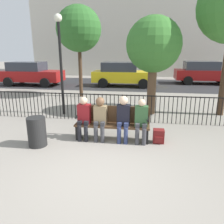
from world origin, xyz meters
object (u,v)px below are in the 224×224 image
park_bench (112,122)px  parked_car_1 (31,73)px  tree_0 (79,29)px  seated_person_1 (100,116)px  backpack (159,136)px  tree_2 (154,46)px  lamp_post (60,50)px  parked_car_2 (204,72)px  trash_bin (37,132)px  seated_person_0 (84,116)px  seated_person_3 (141,119)px  seated_person_2 (123,116)px  parked_car_0 (123,74)px

park_bench → parked_car_1: parked_car_1 is taller
tree_0 → seated_person_1: bearing=-69.1°
park_bench → backpack: size_ratio=5.52×
tree_2 → parked_car_1: 10.22m
lamp_post → parked_car_2: bearing=50.7°
tree_2 → trash_bin: size_ratio=4.71×
tree_2 → seated_person_0: bearing=-123.3°
backpack → tree_2: size_ratio=0.10×
seated_person_0 → seated_person_3: (1.55, -0.00, -0.01)m
seated_person_2 → tree_2: bearing=74.2°
seated_person_0 → seated_person_3: seated_person_0 is taller
lamp_post → trash_bin: 3.56m
backpack → parked_car_1: (-8.25, 8.82, 0.66)m
seated_person_3 → backpack: bearing=4.4°
lamp_post → trash_bin: size_ratio=4.73×
parked_car_2 → trash_bin: size_ratio=5.49×
backpack → parked_car_0: (-1.86, 9.30, 0.66)m
seated_person_0 → tree_0: size_ratio=0.26×
park_bench → seated_person_0: size_ratio=1.70×
parked_car_0 → trash_bin: bearing=-97.2°
seated_person_0 → seated_person_2: (1.08, 0.00, 0.04)m
seated_person_3 → tree_2: size_ratio=0.33×
tree_0 → tree_2: tree_0 is taller
parked_car_1 → trash_bin: (5.14, -9.46, -0.46)m
park_bench → seated_person_1: 0.39m
seated_person_3 → lamp_post: 4.17m
seated_person_3 → tree_2: tree_2 is taller
seated_person_3 → tree_0: 7.06m
seated_person_1 → seated_person_3: seated_person_1 is taller
tree_2 → lamp_post: size_ratio=1.00×
backpack → seated_person_2: bearing=-178.0°
seated_person_2 → parked_car_0: 9.38m
seated_person_2 → seated_person_3: (0.47, -0.00, -0.05)m
parked_car_0 → lamp_post: bearing=-103.0°
park_bench → parked_car_1: 11.18m
seated_person_2 → tree_2: (0.81, 2.87, 1.84)m
trash_bin → tree_0: bearing=95.6°
park_bench → parked_car_0: bearing=93.7°
seated_person_1 → parked_car_0: size_ratio=0.29×
lamp_post → backpack: bearing=-33.1°
seated_person_0 → parked_car_0: size_ratio=0.28×
seated_person_0 → seated_person_1: (0.45, 0.00, 0.02)m
parked_car_0 → tree_2: bearing=-75.1°
backpack → parked_car_1: bearing=133.1°
tree_0 → lamp_post: (0.25, -3.33, -1.00)m
seated_person_1 → lamp_post: lamp_post is taller
backpack → tree_2: (-0.14, 2.84, 2.37)m
seated_person_0 → tree_0: 6.49m
seated_person_3 → backpack: 0.67m
seated_person_2 → backpack: size_ratio=3.39×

